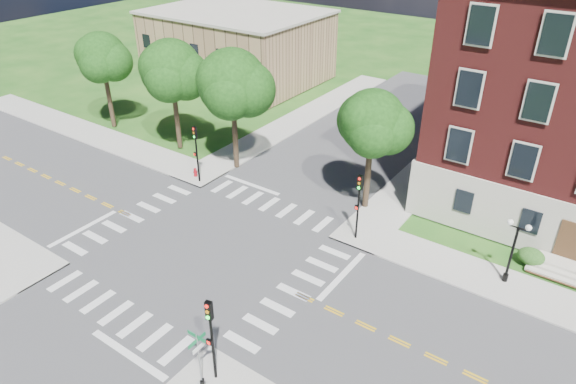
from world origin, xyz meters
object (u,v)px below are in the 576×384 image
Objects in this scene: traffic_signal_nw at (196,147)px; twin_lamp_west at (513,248)px; street_sign_pole at (198,349)px; traffic_signal_se at (211,331)px; traffic_signal_ne at (359,199)px; fire_hydrant at (195,172)px.

traffic_signal_nw is 24.03m from twin_lamp_west.
traffic_signal_se is at bearing 59.87° from street_sign_pole.
traffic_signal_ne is 14.39m from traffic_signal_nw.
traffic_signal_nw reaches higher than street_sign_pole.
twin_lamp_west is 18.87m from street_sign_pole.
fire_hydrant is at bearing 134.79° from street_sign_pole.
traffic_signal_nw is 20.37m from street_sign_pole.
twin_lamp_west is 1.36× the size of street_sign_pole.
fire_hydrant is (-24.83, -1.00, -2.06)m from twin_lamp_west.
traffic_signal_nw is at bearing 133.98° from street_sign_pole.
twin_lamp_west is 24.94m from fire_hydrant.
fire_hydrant is at bearing 136.57° from traffic_signal_se.
traffic_signal_nw is 6.40× the size of fire_hydrant.
twin_lamp_west is (9.59, 1.21, -0.66)m from traffic_signal_ne.
traffic_signal_nw reaches higher than fire_hydrant.
traffic_signal_se is 18.20m from twin_lamp_west.
twin_lamp_west is at bearing 2.30° from fire_hydrant.
traffic_signal_ne is at bearing 89.03° from street_sign_pole.
twin_lamp_west is at bearing 3.46° from traffic_signal_nw.
traffic_signal_nw is at bearing -176.54° from twin_lamp_west.
traffic_signal_nw is at bearing -27.82° from fire_hydrant.
traffic_signal_ne is 9.69m from twin_lamp_west.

